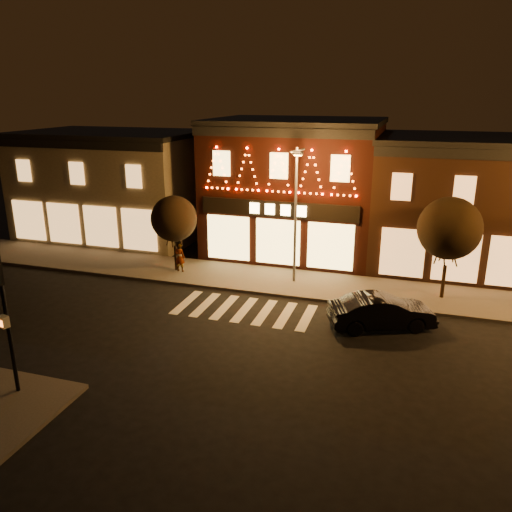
% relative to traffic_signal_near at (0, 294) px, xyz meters
% --- Properties ---
extents(ground, '(120.00, 120.00, 0.00)m').
position_rel_traffic_signal_near_xyz_m(ground, '(5.01, 5.19, -3.74)').
color(ground, black).
rests_on(ground, ground).
extents(sidewalk_far, '(44.00, 4.00, 0.15)m').
position_rel_traffic_signal_near_xyz_m(sidewalk_far, '(7.01, 13.19, -3.66)').
color(sidewalk_far, '#47423D').
rests_on(sidewalk_far, ground).
extents(building_left, '(12.20, 8.28, 7.30)m').
position_rel_traffic_signal_near_xyz_m(building_left, '(-7.99, 19.18, -0.07)').
color(building_left, '#6B624C').
rests_on(building_left, ground).
extents(building_pulp, '(10.20, 8.34, 8.30)m').
position_rel_traffic_signal_near_xyz_m(building_pulp, '(5.01, 19.16, 0.43)').
color(building_pulp, black).
rests_on(building_pulp, ground).
extents(building_right_a, '(9.20, 8.28, 7.50)m').
position_rel_traffic_signal_near_xyz_m(building_right_a, '(14.51, 19.18, 0.03)').
color(building_right_a, '#371E13').
rests_on(building_right_a, ground).
extents(traffic_signal_near, '(0.42, 0.54, 5.09)m').
position_rel_traffic_signal_near_xyz_m(traffic_signal_near, '(0.00, 0.00, 0.00)').
color(traffic_signal_near, black).
rests_on(traffic_signal_near, sidewalk_near).
extents(streetlamp_mid, '(0.68, 1.61, 7.06)m').
position_rel_traffic_signal_near_xyz_m(streetlamp_mid, '(6.47, 13.12, 0.56)').
color(streetlamp_mid, '#59595E').
rests_on(streetlamp_mid, sidewalk_far).
extents(tree_left, '(2.55, 2.55, 4.26)m').
position_rel_traffic_signal_near_xyz_m(tree_left, '(-0.40, 13.07, -0.60)').
color(tree_left, black).
rests_on(tree_left, sidewalk_far).
extents(tree_right, '(2.99, 2.99, 5.01)m').
position_rel_traffic_signal_near_xyz_m(tree_right, '(13.92, 13.27, -0.08)').
color(tree_right, black).
rests_on(tree_right, sidewalk_far).
extents(dark_sedan, '(4.77, 3.23, 1.49)m').
position_rel_traffic_signal_near_xyz_m(dark_sedan, '(11.30, 9.16, -2.99)').
color(dark_sedan, black).
rests_on(dark_sedan, ground).
extents(pedestrian, '(0.62, 0.43, 1.63)m').
position_rel_traffic_signal_near_xyz_m(pedestrian, '(-0.08, 12.90, -2.77)').
color(pedestrian, gray).
rests_on(pedestrian, sidewalk_far).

